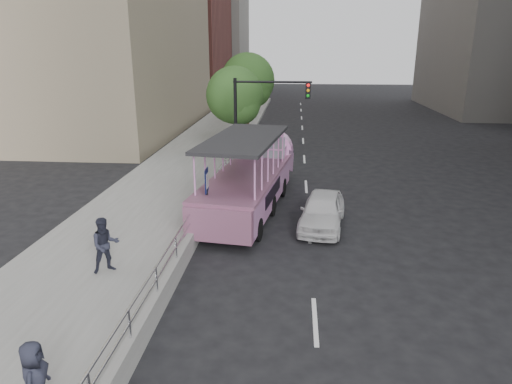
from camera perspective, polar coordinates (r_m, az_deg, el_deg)
The scene contains 13 objects.
ground at distance 14.01m, azimuth 2.91°, elevation -11.11°, with size 160.00×160.00×0.00m, color black.
sidewalk at distance 24.02m, azimuth -10.01°, elevation 1.42°, with size 5.50×80.00×0.30m, color #9D9D98.
kerb_wall at distance 15.97m, azimuth -8.10°, elevation -5.61°, with size 0.24×30.00×0.36m, color gray.
guardrail at distance 15.73m, azimuth -8.20°, elevation -3.39°, with size 0.07×22.00×0.71m.
duck_boat at distance 20.08m, azimuth -0.49°, elevation 1.72°, with size 3.74×10.26×3.33m.
car at distance 17.94m, azimuth 8.28°, elevation -2.31°, with size 1.60×3.96×1.35m, color white.
pedestrian_mid at distance 14.29m, azimuth -18.32°, elevation -6.31°, with size 0.83×0.64×1.70m, color #242635.
pedestrian_far at distance 9.63m, azimuth -25.88°, elevation -20.41°, with size 0.75×0.49×1.53m, color #242635.
parking_sign at distance 16.38m, azimuth -6.12°, elevation -0.42°, with size 0.08×0.60×2.68m.
traffic_signal at distance 25.08m, azimuth 0.16°, elevation 10.18°, with size 4.20×0.32×5.20m.
street_tree_near at distance 28.60m, azimuth -2.52°, elevation 11.72°, with size 3.52×3.52×5.72m.
street_tree_far at distance 34.48m, azimuth -0.89°, elevation 13.54°, with size 3.97×3.97×6.45m.
midrise_stone_b at distance 78.09m, azimuth -7.65°, elevation 19.81°, with size 16.00×14.00×20.00m, color slate.
Camera 1 is at (0.35, -12.29, 6.71)m, focal length 32.00 mm.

